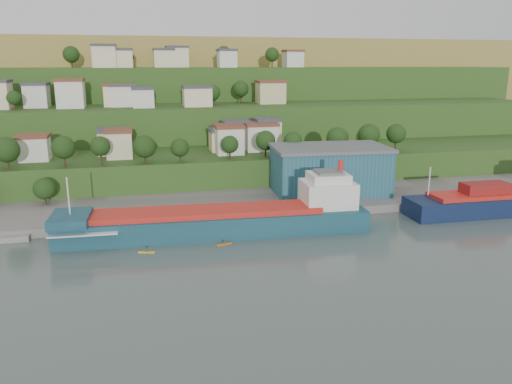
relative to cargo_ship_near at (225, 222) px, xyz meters
name	(u,v)px	position (x,y,z in m)	size (l,w,h in m)	color
ground	(202,250)	(-6.35, -8.71, -2.76)	(500.00, 500.00, 0.00)	#414F4B
quay	(264,206)	(13.65, 19.29, -2.76)	(220.00, 26.00, 4.00)	slate
hillside	(160,136)	(-6.38, 159.97, -2.68)	(360.00, 210.51, 96.00)	#284719
cargo_ship_near	(225,222)	(0.00, 0.00, 0.00)	(67.84, 14.23, 17.31)	#14354B
warehouse	(329,169)	(32.89, 22.29, 5.67)	(32.37, 21.33, 12.80)	#1E555C
dinghy	(11,224)	(-46.44, 12.72, -1.20)	(3.65, 1.37, 0.73)	silver
kayak_orange	(224,244)	(-1.49, -6.82, -2.52)	(3.28, 1.43, 0.81)	orange
kayak_yellow	(146,252)	(-17.32, -7.76, -2.52)	(3.31, 1.28, 0.82)	gold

